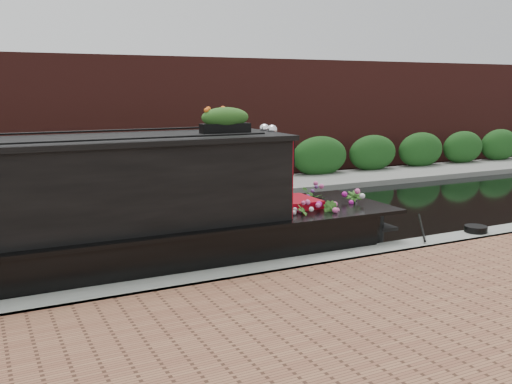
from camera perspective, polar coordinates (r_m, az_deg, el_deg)
name	(u,v)px	position (r m, az deg, el deg)	size (l,w,h in m)	color
ground	(183,235)	(11.93, -7.33, -4.34)	(80.00, 80.00, 0.00)	black
near_bank_coping	(254,284)	(9.01, -0.24, -9.16)	(40.00, 0.60, 0.50)	gray
far_bank_path	(131,200)	(15.86, -12.39, -0.81)	(40.00, 2.40, 0.34)	gray
far_hedge	(123,195)	(16.72, -13.16, -0.27)	(40.00, 1.10, 2.80)	#1A4618
far_brick_wall	(107,184)	(18.74, -14.68, 0.79)	(40.00, 1.00, 8.00)	#4F1E1A
narrowboat	(15,234)	(9.26, -22.97, -3.87)	(12.43, 2.33, 2.92)	black
rope_fender	(368,229)	(11.77, 11.13, -3.67)	(0.39, 0.39, 0.39)	brown
coiled_mooring_rope	(476,229)	(11.89, 21.13, -3.47)	(0.43, 0.43, 0.12)	black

